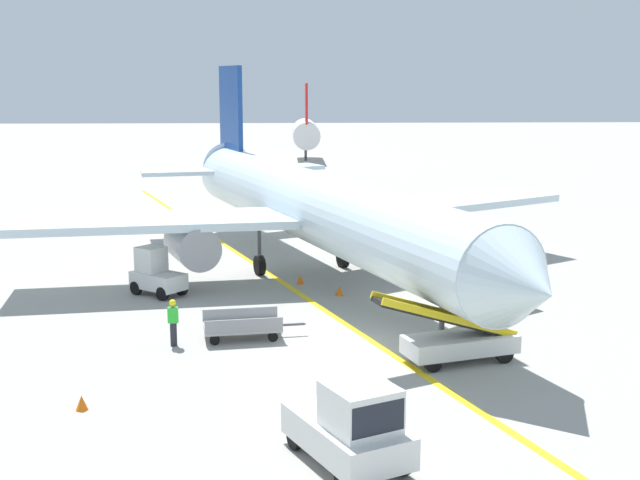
{
  "coord_description": "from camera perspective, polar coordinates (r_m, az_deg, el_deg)",
  "views": [
    {
      "loc": [
        -2.45,
        -28.68,
        9.4
      ],
      "look_at": [
        -0.89,
        7.03,
        2.5
      ],
      "focal_mm": 47.33,
      "sensor_mm": 36.0,
      "label": 1
    }
  ],
  "objects": [
    {
      "name": "ground_plane",
      "position": [
        30.28,
        2.28,
        -7.17
      ],
      "size": [
        300.0,
        300.0,
        0.0
      ],
      "primitive_type": "plane",
      "color": "#9E9B93"
    },
    {
      "name": "taxi_line_yellow",
      "position": [
        35.0,
        0.15,
        -4.65
      ],
      "size": [
        27.26,
        75.41,
        0.01
      ],
      "primitive_type": "cube",
      "rotation": [
        0.0,
        0.0,
        0.34
      ],
      "color": "yellow",
      "rests_on": "ground"
    },
    {
      "name": "airliner",
      "position": [
        39.69,
        -0.49,
        2.26
      ],
      "size": [
        27.52,
        34.21,
        10.1
      ],
      "color": "silver",
      "rests_on": "ground"
    },
    {
      "name": "pushback_tug",
      "position": [
        21.15,
        2.13,
        -12.5
      ],
      "size": [
        3.28,
        4.07,
        2.2
      ],
      "color": "silver",
      "rests_on": "ground"
    },
    {
      "name": "baggage_tug_near_wing",
      "position": [
        37.72,
        -11.04,
        -2.26
      ],
      "size": [
        2.68,
        2.52,
        2.1
      ],
      "color": "silver",
      "rests_on": "ground"
    },
    {
      "name": "belt_loader_forward_hold",
      "position": [
        34.89,
        11.44,
        -3.6
      ],
      "size": [
        4.87,
        3.79,
        2.59
      ],
      "color": "silver",
      "rests_on": "ground"
    },
    {
      "name": "belt_loader_aft_hold",
      "position": [
        28.79,
        9.25,
        -6.65
      ],
      "size": [
        5.15,
        2.64,
        2.59
      ],
      "color": "silver",
      "rests_on": "ground"
    },
    {
      "name": "baggage_cart_loaded",
      "position": [
        31.11,
        -5.26,
        -5.8
      ],
      "size": [
        3.83,
        1.94,
        0.94
      ],
      "color": "#A5A5A8",
      "rests_on": "ground"
    },
    {
      "name": "ground_crew_marshaller",
      "position": [
        30.47,
        -9.9,
        -5.42
      ],
      "size": [
        0.36,
        0.24,
        1.7
      ],
      "color": "#26262D",
      "rests_on": "ground"
    },
    {
      "name": "safety_cone_nose_right",
      "position": [
        25.57,
        -15.81,
        -10.54
      ],
      "size": [
        0.36,
        0.36,
        0.44
      ],
      "primitive_type": "cone",
      "color": "orange",
      "rests_on": "ground"
    },
    {
      "name": "safety_cone_wingtip_left",
      "position": [
        39.06,
        -1.34,
        -2.67
      ],
      "size": [
        0.36,
        0.36,
        0.44
      ],
      "primitive_type": "cone",
      "color": "orange",
      "rests_on": "ground"
    },
    {
      "name": "safety_cone_wingtip_right",
      "position": [
        37.01,
        1.33,
        -3.44
      ],
      "size": [
        0.36,
        0.36,
        0.44
      ],
      "primitive_type": "cone",
      "color": "orange",
      "rests_on": "ground"
    },
    {
      "name": "distant_aircraft_mid_left",
      "position": [
        96.97,
        -0.98,
        7.28
      ],
      "size": [
        3.0,
        10.1,
        8.8
      ],
      "color": "silver",
      "rests_on": "ground"
    }
  ]
}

